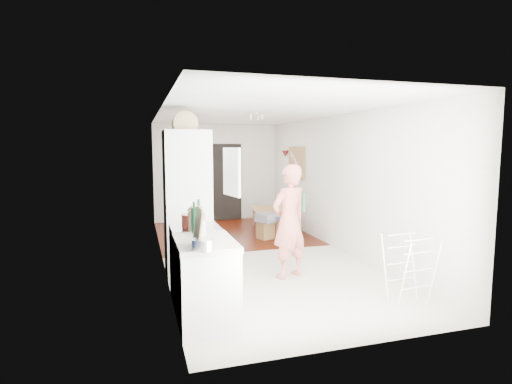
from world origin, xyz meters
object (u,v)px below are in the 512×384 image
dining_table (272,221)px  drying_rack (409,270)px  dining_chair (288,218)px  person (289,211)px  stool (266,230)px

dining_table → drying_rack: drying_rack is taller
dining_chair → drying_rack: size_ratio=1.14×
person → stool: size_ratio=5.21×
drying_rack → person: bearing=121.1°
stool → drying_rack: (0.60, -3.80, 0.24)m
dining_table → drying_rack: 4.61m
dining_table → stool: 0.90m
dining_chair → drying_rack: bearing=-82.0°
dining_table → stool: dining_table is taller
stool → dining_table: bearing=62.9°
dining_table → stool: size_ratio=3.16×
person → stool: 2.58m
dining_table → drying_rack: size_ratio=1.39×
dining_chair → person: bearing=-106.7°
person → drying_rack: bearing=104.7°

